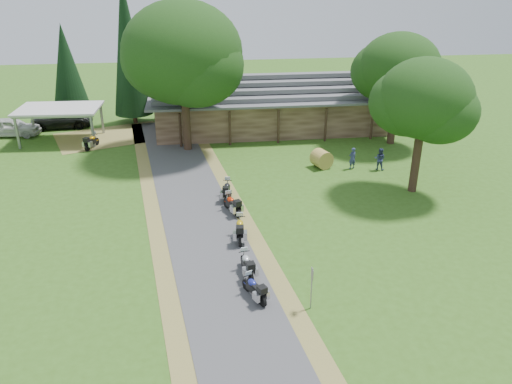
{
  "coord_description": "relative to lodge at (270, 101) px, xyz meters",
  "views": [
    {
      "loc": [
        -0.82,
        -19.53,
        13.47
      ],
      "look_at": [
        2.47,
        6.37,
        1.6
      ],
      "focal_mm": 35.0,
      "sensor_mm": 36.0,
      "label": 1
    }
  ],
  "objects": [
    {
      "name": "oak_lodge_right",
      "position": [
        9.29,
        -5.73,
        2.53
      ],
      "size": [
        6.47,
        6.47,
        9.97
      ],
      "primitive_type": null,
      "color": "#15330F",
      "rests_on": "ground"
    },
    {
      "name": "motorcycle_row_a",
      "position": [
        -4.6,
        -25.45,
        -1.88
      ],
      "size": [
        1.19,
        1.75,
        1.15
      ],
      "primitive_type": null,
      "rotation": [
        0.0,
        0.0,
        1.99
      ],
      "color": "navy",
      "rests_on": "ground"
    },
    {
      "name": "lodge",
      "position": [
        0.0,
        0.0,
        0.0
      ],
      "size": [
        21.4,
        9.4,
        4.9
      ],
      "primitive_type": null,
      "color": "#503929",
      "rests_on": "ground"
    },
    {
      "name": "motorcycle_row_d",
      "position": [
        -4.87,
        -16.92,
        -1.83
      ],
      "size": [
        1.24,
        1.9,
        1.24
      ],
      "primitive_type": null,
      "rotation": [
        0.0,
        0.0,
        1.96
      ],
      "color": "red",
      "rests_on": "ground"
    },
    {
      "name": "car_white_sedan",
      "position": [
        -22.51,
        0.28,
        -1.46
      ],
      "size": [
        3.2,
        6.21,
        1.98
      ],
      "primitive_type": "imported",
      "rotation": [
        0.0,
        0.0,
        1.45
      ],
      "color": "silver",
      "rests_on": "ground"
    },
    {
      "name": "hay_bale",
      "position": [
        2.22,
        -10.38,
        -1.79
      ],
      "size": [
        1.64,
        1.57,
        1.32
      ],
      "primitive_type": "cylinder",
      "rotation": [
        1.57,
        0.0,
        0.33
      ],
      "color": "olive",
      "rests_on": "ground"
    },
    {
      "name": "motorcycle_row_e",
      "position": [
        -5.03,
        -14.85,
        -1.83
      ],
      "size": [
        0.88,
        1.9,
        1.25
      ],
      "primitive_type": null,
      "rotation": [
        0.0,
        0.0,
        1.41
      ],
      "color": "black",
      "rests_on": "ground"
    },
    {
      "name": "person_b",
      "position": [
        6.26,
        -11.31,
        -1.5
      ],
      "size": [
        0.66,
        0.61,
        1.9
      ],
      "primitive_type": "imported",
      "rotation": [
        0.0,
        0.0,
        2.59
      ],
      "color": "navy",
      "rests_on": "ground"
    },
    {
      "name": "carport",
      "position": [
        -17.88,
        -1.63,
        -1.03
      ],
      "size": [
        6.75,
        4.68,
        2.84
      ],
      "primitive_type": null,
      "rotation": [
        0.0,
        0.0,
        -0.05
      ],
      "color": "silver",
      "rests_on": "ground"
    },
    {
      "name": "cedar_near",
      "position": [
        -12.35,
        2.99,
        4.01
      ],
      "size": [
        3.52,
        3.52,
        12.93
      ],
      "primitive_type": "cone",
      "color": "black",
      "rests_on": "ground"
    },
    {
      "name": "motorcycle_row_c",
      "position": [
        -4.71,
        -20.1,
        -1.79
      ],
      "size": [
        0.8,
        1.97,
        1.32
      ],
      "primitive_type": null,
      "rotation": [
        0.0,
        0.0,
        1.48
      ],
      "color": "gold",
      "rests_on": "ground"
    },
    {
      "name": "person_a",
      "position": [
        4.36,
        -10.89,
        -1.51
      ],
      "size": [
        0.63,
        0.54,
        1.88
      ],
      "primitive_type": "imported",
      "rotation": [
        0.0,
        0.0,
        3.49
      ],
      "color": "navy",
      "rests_on": "ground"
    },
    {
      "name": "motorcycle_carport_a",
      "position": [
        -15.16,
        -3.92,
        -1.82
      ],
      "size": [
        1.19,
        1.92,
        1.25
      ],
      "primitive_type": null,
      "rotation": [
        0.0,
        0.0,
        1.22
      ],
      "color": "#E69B04",
      "rests_on": "ground"
    },
    {
      "name": "ground",
      "position": [
        -6.0,
        -24.0,
        -2.45
      ],
      "size": [
        120.0,
        120.0,
        0.0
      ],
      "primitive_type": "plane",
      "color": "#355A19",
      "rests_on": "ground"
    },
    {
      "name": "car_dark_suv",
      "position": [
        -18.73,
        2.34,
        -1.36
      ],
      "size": [
        2.96,
        5.91,
        2.19
      ],
      "primitive_type": "imported",
      "rotation": [
        0.0,
        0.0,
        1.67
      ],
      "color": "black",
      "rests_on": "ground"
    },
    {
      "name": "driveway",
      "position": [
        -6.5,
        -20.0,
        -2.45
      ],
      "size": [
        51.95,
        51.95,
        0.0
      ],
      "primitive_type": "plane",
      "rotation": [
        0.0,
        0.0,
        0.14
      ],
      "color": "#464648",
      "rests_on": "ground"
    },
    {
      "name": "oak_driveway",
      "position": [
        7.12,
        -15.19,
        2.51
      ],
      "size": [
        5.78,
        5.78,
        9.92
      ],
      "primitive_type": null,
      "color": "#15330F",
      "rests_on": "ground"
    },
    {
      "name": "oak_lodge_left",
      "position": [
        -7.47,
        -5.2,
        3.67
      ],
      "size": [
        9.01,
        9.01,
        12.24
      ],
      "primitive_type": null,
      "color": "#15330F",
      "rests_on": "ground"
    },
    {
      "name": "sign_post",
      "position": [
        -2.28,
        -26.47,
        -1.43
      ],
      "size": [
        0.37,
        0.06,
        2.04
      ],
      "primitive_type": null,
      "color": "gray",
      "rests_on": "ground"
    },
    {
      "name": "cedar_far",
      "position": [
        -18.27,
        4.87,
        1.98
      ],
      "size": [
        3.46,
        3.46,
        8.86
      ],
      "primitive_type": "cone",
      "color": "black",
      "rests_on": "ground"
    },
    {
      "name": "motorcycle_row_b",
      "position": [
        -4.71,
        -23.53,
        -1.85
      ],
      "size": [
        0.83,
        1.81,
        1.2
      ],
      "primitive_type": null,
      "rotation": [
        0.0,
        0.0,
        1.72
      ],
      "color": "#B5B8BD",
      "rests_on": "ground"
    }
  ]
}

